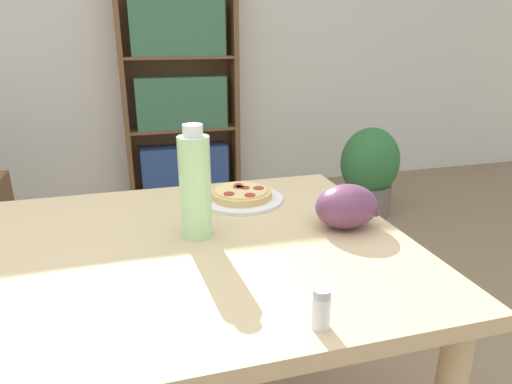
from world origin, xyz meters
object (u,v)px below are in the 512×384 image
Objects in this scene: drink_bottle at (195,185)px; potted_plant_floor at (369,171)px; pizza_on_plate at (241,196)px; grape_bunch at (347,206)px; bookshelf at (181,100)px; salt_shaker at (321,309)px.

potted_plant_floor is at bearing 49.40° from drink_bottle.
pizza_on_plate is 0.28m from drink_bottle.
potted_plant_floor is (1.26, 1.45, -0.45)m from pizza_on_plate.
grape_bunch is 0.26× the size of potted_plant_floor.
bookshelf reaches higher than grape_bunch.
pizza_on_plate reaches higher than potted_plant_floor.
potted_plant_floor is at bearing 49.08° from pizza_on_plate.
drink_bottle is 3.72× the size of salt_shaker.
bookshelf is at bearing 87.85° from salt_shaker.
pizza_on_plate is 0.40× the size of potted_plant_floor.
potted_plant_floor is at bearing 58.40° from grape_bunch.
bookshelf is (0.11, 2.81, -0.04)m from salt_shaker.
drink_bottle is at bearing 172.17° from grape_bunch.
grape_bunch is (0.21, -0.26, 0.04)m from pizza_on_plate.
drink_bottle is (-0.37, 0.05, 0.07)m from grape_bunch.
potted_plant_floor is at bearing 58.38° from salt_shaker.
drink_bottle reaches higher than salt_shaker.
grape_bunch is at bearing 58.25° from salt_shaker.
grape_bunch is 0.10× the size of bookshelf.
salt_shaker is at bearing -121.62° from potted_plant_floor.
grape_bunch is at bearing -7.83° from drink_bottle.
bookshelf is at bearing 87.75° from pizza_on_plate.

